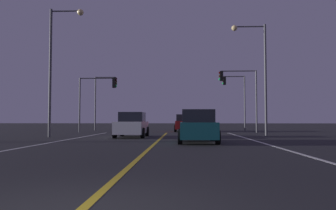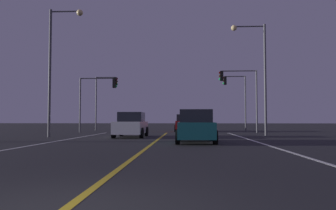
% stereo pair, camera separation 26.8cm
% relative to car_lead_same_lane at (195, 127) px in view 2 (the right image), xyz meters
% --- Properties ---
extents(lane_edge_right, '(0.16, 31.57, 0.01)m').
position_rel_car_lead_same_lane_xyz_m(lane_edge_right, '(3.31, -3.33, -0.82)').
color(lane_edge_right, silver).
rests_on(lane_edge_right, ground).
extents(lane_edge_left, '(0.16, 31.57, 0.01)m').
position_rel_car_lead_same_lane_xyz_m(lane_edge_left, '(-7.63, -3.33, -0.82)').
color(lane_edge_left, silver).
rests_on(lane_edge_left, ground).
extents(lane_center_divider, '(0.16, 31.57, 0.01)m').
position_rel_car_lead_same_lane_xyz_m(lane_center_divider, '(-2.16, -3.33, -0.82)').
color(lane_center_divider, gold).
rests_on(lane_center_divider, ground).
extents(car_lead_same_lane, '(2.02, 4.30, 1.70)m').
position_rel_car_lead_same_lane_xyz_m(car_lead_same_lane, '(0.00, 0.00, 0.00)').
color(car_lead_same_lane, black).
rests_on(car_lead_same_lane, ground).
extents(car_ahead_far, '(2.02, 4.30, 1.70)m').
position_rel_car_lead_same_lane_xyz_m(car_ahead_far, '(-0.54, 15.79, 0.00)').
color(car_ahead_far, black).
rests_on(car_ahead_far, ground).
extents(car_oncoming, '(2.02, 4.30, 1.70)m').
position_rel_car_lead_same_lane_xyz_m(car_oncoming, '(-4.20, 5.11, 0.00)').
color(car_oncoming, black).
rests_on(car_oncoming, ground).
extents(traffic_light_near_right, '(3.47, 0.36, 5.69)m').
position_rel_car_lead_same_lane_xyz_m(traffic_light_near_right, '(4.37, 12.95, 3.41)').
color(traffic_light_near_right, '#4C4C51').
rests_on(traffic_light_near_right, ground).
extents(traffic_light_near_left, '(3.55, 0.36, 5.09)m').
position_rel_car_lead_same_lane_xyz_m(traffic_light_near_left, '(-8.58, 12.95, 3.00)').
color(traffic_light_near_left, '#4C4C51').
rests_on(traffic_light_near_left, ground).
extents(traffic_light_far_right, '(2.48, 0.36, 5.90)m').
position_rel_car_lead_same_lane_xyz_m(traffic_light_far_right, '(4.89, 18.45, 3.49)').
color(traffic_light_far_right, '#4C4C51').
rests_on(traffic_light_far_right, ground).
extents(traffic_light_far_left, '(2.48, 0.36, 5.89)m').
position_rel_car_lead_same_lane_xyz_m(traffic_light_far_left, '(-9.21, 18.45, 3.49)').
color(traffic_light_far_left, '#4C4C51').
rests_on(traffic_light_far_left, ground).
extents(street_lamp_left_mid, '(2.35, 0.44, 8.80)m').
position_rel_car_lead_same_lane_xyz_m(street_lamp_left_mid, '(-9.30, 4.82, 4.71)').
color(street_lamp_left_mid, '#4C4C51').
rests_on(street_lamp_left_mid, ground).
extents(street_lamp_right_far, '(2.60, 0.44, 8.38)m').
position_rel_car_lead_same_lane_xyz_m(street_lamp_right_far, '(4.89, 7.66, 4.50)').
color(street_lamp_right_far, '#4C4C51').
rests_on(street_lamp_right_far, ground).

